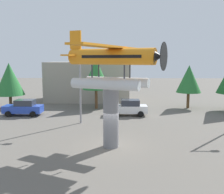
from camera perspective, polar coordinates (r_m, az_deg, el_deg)
name	(u,v)px	position (r m, az deg, el deg)	size (l,w,h in m)	color
ground_plane	(111,147)	(19.39, -0.23, -10.55)	(140.00, 140.00, 0.00)	#605B54
display_pedestal	(111,118)	(18.82, -0.24, -4.46)	(1.10, 1.10, 4.21)	slate
floatplane_monument	(113,64)	(18.32, 0.13, 7.11)	(7.17, 9.99, 4.00)	silver
car_near_blue	(24,108)	(31.20, -18.33, -2.15)	(4.20, 2.02, 1.76)	#2847B7
car_mid_white	(129,108)	(29.68, 3.55, -2.25)	(4.20, 2.02, 1.76)	white
streetlight_primary	(82,78)	(25.75, -6.36, 4.13)	(1.84, 0.28, 7.62)	gray
storefront_building	(89,81)	(40.76, -4.97, 3.39)	(12.06, 7.48, 5.77)	#9E9384
tree_west	(9,79)	(36.19, -21.03, 3.58)	(3.66, 3.66, 5.74)	brown
tree_east	(96,74)	(33.41, -3.42, 4.85)	(3.40, 3.40, 6.23)	brown
tree_center_back	(189,79)	(35.08, 16.07, 3.71)	(3.11, 3.11, 5.47)	brown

